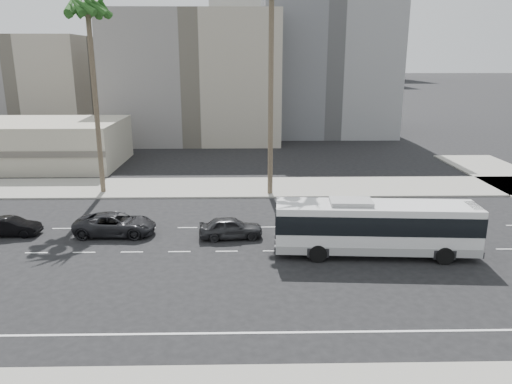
{
  "coord_description": "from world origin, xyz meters",
  "views": [
    {
      "loc": [
        -4.72,
        -28.73,
        11.92
      ],
      "look_at": [
        -4.06,
        4.0,
        2.8
      ],
      "focal_mm": 34.11,
      "sensor_mm": 36.0,
      "label": 1
    }
  ],
  "objects_px": {
    "car_b": "(115,224)",
    "car_c": "(11,227)",
    "palm_mid": "(88,12)",
    "car_a": "(231,228)",
    "city_bus": "(376,226)"
  },
  "relations": [
    {
      "from": "city_bus",
      "to": "car_c",
      "type": "height_order",
      "value": "city_bus"
    },
    {
      "from": "car_b",
      "to": "car_c",
      "type": "distance_m",
      "value": 7.15
    },
    {
      "from": "car_a",
      "to": "car_b",
      "type": "xyz_separation_m",
      "value": [
        -8.0,
        0.79,
        0.03
      ]
    },
    {
      "from": "city_bus",
      "to": "palm_mid",
      "type": "height_order",
      "value": "palm_mid"
    },
    {
      "from": "city_bus",
      "to": "car_b",
      "type": "xyz_separation_m",
      "value": [
        -17.03,
        3.85,
        -1.09
      ]
    },
    {
      "from": "car_c",
      "to": "car_a",
      "type": "bearing_deg",
      "value": -92.87
    },
    {
      "from": "palm_mid",
      "to": "car_c",
      "type": "bearing_deg",
      "value": -106.8
    },
    {
      "from": "car_a",
      "to": "palm_mid",
      "type": "bearing_deg",
      "value": 40.65
    },
    {
      "from": "city_bus",
      "to": "palm_mid",
      "type": "distance_m",
      "value": 28.91
    },
    {
      "from": "city_bus",
      "to": "palm_mid",
      "type": "relative_size",
      "value": 0.73
    },
    {
      "from": "car_b",
      "to": "car_c",
      "type": "height_order",
      "value": "car_b"
    },
    {
      "from": "car_a",
      "to": "car_b",
      "type": "bearing_deg",
      "value": 79.15
    },
    {
      "from": "car_b",
      "to": "city_bus",
      "type": "bearing_deg",
      "value": -101.31
    },
    {
      "from": "city_bus",
      "to": "car_a",
      "type": "xyz_separation_m",
      "value": [
        -9.03,
        3.06,
        -1.12
      ]
    },
    {
      "from": "car_a",
      "to": "palm_mid",
      "type": "distance_m",
      "value": 22.16
    }
  ]
}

